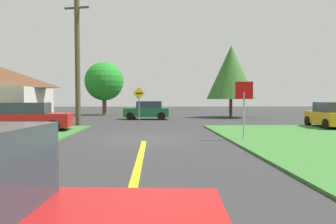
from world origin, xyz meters
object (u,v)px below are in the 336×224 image
at_px(car_on_crossroad, 332,115).
at_px(direction_sign, 139,101).
at_px(oak_tree_left, 231,72).
at_px(stop_sign, 244,99).
at_px(car_approaching_junction, 148,110).
at_px(utility_pole_mid, 77,61).
at_px(parked_car_near_building, 27,117).
at_px(pine_tree_center, 104,81).

height_order(car_on_crossroad, direction_sign, direction_sign).
distance_m(direction_sign, oak_tree_left, 11.95).
distance_m(stop_sign, direction_sign, 10.15).
bearing_deg(car_on_crossroad, oak_tree_left, 23.01).
bearing_deg(car_approaching_junction, stop_sign, 112.45).
distance_m(stop_sign, utility_pole_mid, 12.72).
xyz_separation_m(parked_car_near_building, utility_pole_mid, (1.71, 4.38, 3.66)).
bearing_deg(direction_sign, pine_tree_center, 109.27).
bearing_deg(oak_tree_left, car_approaching_junction, -162.82).
bearing_deg(pine_tree_center, parked_car_near_building, -94.38).
relative_size(utility_pole_mid, direction_sign, 3.28).
xyz_separation_m(parked_car_near_building, pine_tree_center, (1.37, 17.86, 3.00)).
bearing_deg(pine_tree_center, car_approaching_junction, -56.70).
bearing_deg(utility_pole_mid, direction_sign, 6.52).
distance_m(car_on_crossroad, direction_sign, 12.64).
bearing_deg(parked_car_near_building, utility_pole_mid, 63.87).
bearing_deg(car_approaching_junction, direction_sign, 89.32).
bearing_deg(car_approaching_junction, utility_pole_mid, 55.66).
bearing_deg(car_approaching_junction, pine_tree_center, -51.94).
relative_size(car_on_crossroad, direction_sign, 1.55).
xyz_separation_m(stop_sign, direction_sign, (-5.02, 8.83, -0.15)).
xyz_separation_m(stop_sign, oak_tree_left, (3.59, 16.64, 2.60)).
distance_m(stop_sign, car_on_crossroad, 8.80).
height_order(parked_car_near_building, utility_pole_mid, utility_pole_mid).
xyz_separation_m(car_approaching_junction, direction_sign, (-0.51, -5.31, 0.86)).
distance_m(car_on_crossroad, pine_tree_center, 23.71).
xyz_separation_m(parked_car_near_building, direction_sign, (5.91, 4.86, 0.86)).
xyz_separation_m(stop_sign, pine_tree_center, (-9.56, 21.82, 1.99)).
height_order(car_approaching_junction, utility_pole_mid, utility_pole_mid).
xyz_separation_m(car_approaching_junction, oak_tree_left, (8.10, 2.50, 3.61)).
xyz_separation_m(direction_sign, oak_tree_left, (8.60, 7.82, 2.75)).
bearing_deg(pine_tree_center, car_on_crossroad, -45.07).
distance_m(car_approaching_junction, pine_tree_center, 9.67).
height_order(utility_pole_mid, pine_tree_center, utility_pole_mid).
bearing_deg(pine_tree_center, utility_pole_mid, -88.55).
bearing_deg(stop_sign, car_on_crossroad, -133.08).
relative_size(utility_pole_mid, pine_tree_center, 1.46).
height_order(stop_sign, car_on_crossroad, stop_sign).
distance_m(car_on_crossroad, oak_tree_left, 12.51).
height_order(car_on_crossroad, oak_tree_left, oak_tree_left).
bearing_deg(utility_pole_mid, oak_tree_left, 32.94).
height_order(car_approaching_junction, oak_tree_left, oak_tree_left).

